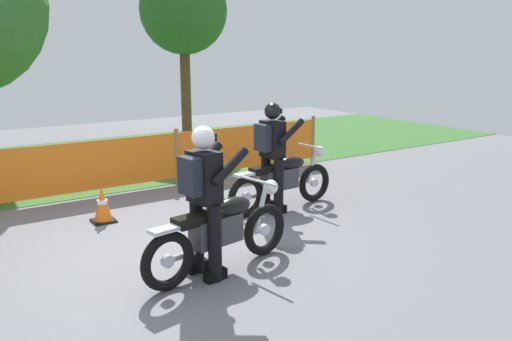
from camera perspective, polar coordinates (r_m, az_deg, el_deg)
The scene contains 9 objects.
ground at distance 6.51m, azimuth -10.34°, elevation -9.30°, with size 24.00×24.00×0.02m, color slate.
grass_verge at distance 11.98m, azimuth -21.71°, elevation 0.52°, with size 24.00×5.80×0.01m, color #386B2D.
barrier_fence at distance 9.11m, azimuth -18.12°, elevation 0.45°, with size 9.88×0.08×1.05m.
tree_near_left at distance 14.57m, azimuth -8.07°, elevation 17.10°, with size 2.36×2.36×4.67m.
motorcycle_lead at distance 5.83m, azimuth -3.95°, elevation -6.76°, with size 2.03×0.62×0.97m.
motorcycle_trailing at distance 8.06m, azimuth 2.97°, elevation -1.08°, with size 2.03×0.60×0.96m.
rider_lead at distance 5.55m, azimuth -5.79°, elevation -2.61°, with size 0.73×0.61×1.69m.
rider_trailing at distance 7.82m, azimuth 1.78°, elevation 2.14°, with size 0.69×0.57×1.69m.
traffic_cone at distance 7.82m, azimuth -16.69°, elevation -3.66°, with size 0.32×0.32×0.53m.
Camera 1 is at (-2.30, -5.56, 2.47)m, focal length 36.02 mm.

